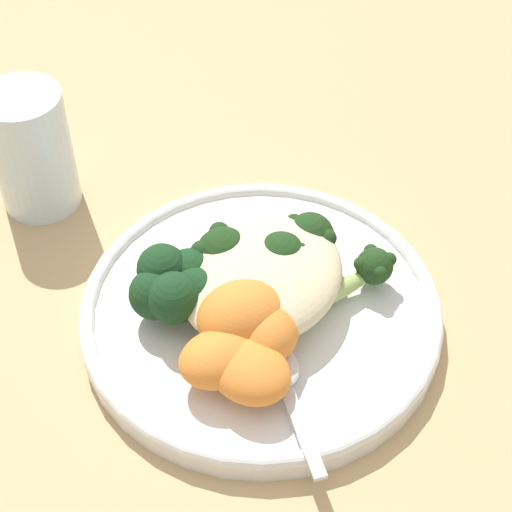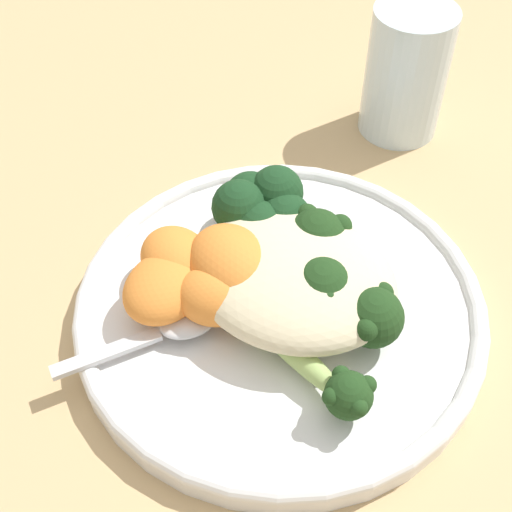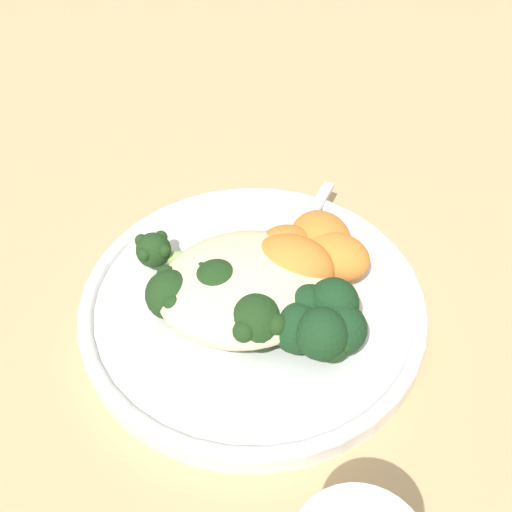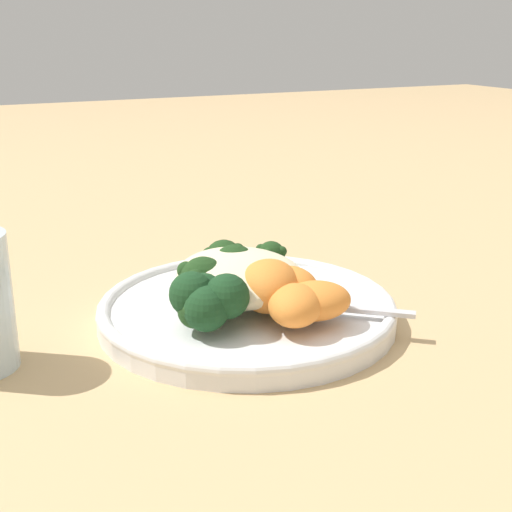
{
  "view_description": "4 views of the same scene",
  "coord_description": "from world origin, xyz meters",
  "px_view_note": "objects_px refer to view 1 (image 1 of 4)",
  "views": [
    {
      "loc": [
        -0.32,
        -0.21,
        0.5
      ],
      "look_at": [
        0.03,
        0.02,
        0.06
      ],
      "focal_mm": 60.0,
      "sensor_mm": 36.0,
      "label": 1
    },
    {
      "loc": [
        0.12,
        -0.25,
        0.38
      ],
      "look_at": [
        0.0,
        0.01,
        0.06
      ],
      "focal_mm": 50.0,
      "sensor_mm": 36.0,
      "label": 2
    },
    {
      "loc": [
        0.11,
        0.35,
        0.44
      ],
      "look_at": [
        0.01,
        -0.0,
        0.05
      ],
      "focal_mm": 50.0,
      "sensor_mm": 36.0,
      "label": 3
    },
    {
      "loc": [
        -0.52,
        0.26,
        0.26
      ],
      "look_at": [
        0.02,
        0.0,
        0.06
      ],
      "focal_mm": 50.0,
      "sensor_mm": 36.0,
      "label": 4
    }
  ],
  "objects_px": {
    "broccoli_stalk_1": "(305,250)",
    "sweet_potato_chunk_1": "(221,360)",
    "broccoli_stalk_2": "(280,264)",
    "sweet_potato_chunk_3": "(269,332)",
    "sweet_potato_chunk_0": "(243,314)",
    "broccoli_stalk_0": "(351,280)",
    "broccoli_stalk_3": "(227,259)",
    "broccoli_stalk_4": "(193,297)",
    "quinoa_mound": "(261,276)",
    "kale_tuft": "(175,286)",
    "plate": "(261,311)",
    "sweet_potato_chunk_2": "(249,370)",
    "water_glass": "(32,150)",
    "spoon": "(283,379)"
  },
  "relations": [
    {
      "from": "sweet_potato_chunk_0",
      "to": "spoon",
      "type": "distance_m",
      "value": 0.05
    },
    {
      "from": "spoon",
      "to": "broccoli_stalk_1",
      "type": "bearing_deg",
      "value": 153.76
    },
    {
      "from": "broccoli_stalk_2",
      "to": "sweet_potato_chunk_3",
      "type": "distance_m",
      "value": 0.06
    },
    {
      "from": "plate",
      "to": "sweet_potato_chunk_2",
      "type": "height_order",
      "value": "sweet_potato_chunk_2"
    },
    {
      "from": "water_glass",
      "to": "sweet_potato_chunk_2",
      "type": "bearing_deg",
      "value": -105.94
    },
    {
      "from": "sweet_potato_chunk_1",
      "to": "spoon",
      "type": "distance_m",
      "value": 0.04
    },
    {
      "from": "broccoli_stalk_3",
      "to": "water_glass",
      "type": "relative_size",
      "value": 0.86
    },
    {
      "from": "broccoli_stalk_3",
      "to": "sweet_potato_chunk_0",
      "type": "relative_size",
      "value": 1.42
    },
    {
      "from": "sweet_potato_chunk_3",
      "to": "plate",
      "type": "bearing_deg",
      "value": 40.99
    },
    {
      "from": "sweet_potato_chunk_0",
      "to": "sweet_potato_chunk_1",
      "type": "bearing_deg",
      "value": -168.42
    },
    {
      "from": "water_glass",
      "to": "quinoa_mound",
      "type": "bearing_deg",
      "value": -90.96
    },
    {
      "from": "broccoli_stalk_1",
      "to": "broccoli_stalk_2",
      "type": "bearing_deg",
      "value": 153.52
    },
    {
      "from": "water_glass",
      "to": "kale_tuft",
      "type": "bearing_deg",
      "value": -104.43
    },
    {
      "from": "plate",
      "to": "sweet_potato_chunk_2",
      "type": "distance_m",
      "value": 0.08
    },
    {
      "from": "broccoli_stalk_2",
      "to": "sweet_potato_chunk_2",
      "type": "xyz_separation_m",
      "value": [
        -0.09,
        -0.03,
        -0.01
      ]
    },
    {
      "from": "quinoa_mound",
      "to": "spoon",
      "type": "relative_size",
      "value": 1.41
    },
    {
      "from": "quinoa_mound",
      "to": "sweet_potato_chunk_1",
      "type": "relative_size",
      "value": 2.38
    },
    {
      "from": "sweet_potato_chunk_2",
      "to": "water_glass",
      "type": "xyz_separation_m",
      "value": [
        0.07,
        0.26,
        0.02
      ]
    },
    {
      "from": "sweet_potato_chunk_3",
      "to": "spoon",
      "type": "bearing_deg",
      "value": -129.25
    },
    {
      "from": "broccoli_stalk_2",
      "to": "sweet_potato_chunk_3",
      "type": "bearing_deg",
      "value": 175.76
    },
    {
      "from": "water_glass",
      "to": "spoon",
      "type": "bearing_deg",
      "value": -102.29
    },
    {
      "from": "broccoli_stalk_0",
      "to": "broccoli_stalk_3",
      "type": "bearing_deg",
      "value": 139.78
    },
    {
      "from": "broccoli_stalk_1",
      "to": "broccoli_stalk_2",
      "type": "distance_m",
      "value": 0.03
    },
    {
      "from": "plate",
      "to": "broccoli_stalk_4",
      "type": "relative_size",
      "value": 2.37
    },
    {
      "from": "broccoli_stalk_1",
      "to": "broccoli_stalk_2",
      "type": "xyz_separation_m",
      "value": [
        -0.03,
        0.01,
        0.0
      ]
    },
    {
      "from": "kale_tuft",
      "to": "spoon",
      "type": "relative_size",
      "value": 0.71
    },
    {
      "from": "sweet_potato_chunk_2",
      "to": "kale_tuft",
      "type": "distance_m",
      "value": 0.09
    },
    {
      "from": "water_glass",
      "to": "broccoli_stalk_0",
      "type": "bearing_deg",
      "value": -82.63
    },
    {
      "from": "broccoli_stalk_0",
      "to": "sweet_potato_chunk_3",
      "type": "xyz_separation_m",
      "value": [
        -0.08,
        0.02,
        0.01
      ]
    },
    {
      "from": "broccoli_stalk_0",
      "to": "kale_tuft",
      "type": "distance_m",
      "value": 0.13
    },
    {
      "from": "quinoa_mound",
      "to": "kale_tuft",
      "type": "relative_size",
      "value": 1.98
    },
    {
      "from": "broccoli_stalk_0",
      "to": "sweet_potato_chunk_0",
      "type": "distance_m",
      "value": 0.09
    },
    {
      "from": "broccoli_stalk_4",
      "to": "sweet_potato_chunk_3",
      "type": "distance_m",
      "value": 0.07
    },
    {
      "from": "sweet_potato_chunk_2",
      "to": "sweet_potato_chunk_3",
      "type": "bearing_deg",
      "value": 8.35
    },
    {
      "from": "sweet_potato_chunk_2",
      "to": "plate",
      "type": "bearing_deg",
      "value": 26.63
    },
    {
      "from": "sweet_potato_chunk_0",
      "to": "broccoli_stalk_0",
      "type": "bearing_deg",
      "value": -29.11
    },
    {
      "from": "sweet_potato_chunk_2",
      "to": "water_glass",
      "type": "height_order",
      "value": "water_glass"
    },
    {
      "from": "broccoli_stalk_1",
      "to": "sweet_potato_chunk_1",
      "type": "bearing_deg",
      "value": 169.3
    },
    {
      "from": "sweet_potato_chunk_2",
      "to": "water_glass",
      "type": "relative_size",
      "value": 0.57
    },
    {
      "from": "quinoa_mound",
      "to": "sweet_potato_chunk_3",
      "type": "height_order",
      "value": "quinoa_mound"
    },
    {
      "from": "sweet_potato_chunk_3",
      "to": "water_glass",
      "type": "xyz_separation_m",
      "value": [
        0.04,
        0.26,
        0.01
      ]
    },
    {
      "from": "broccoli_stalk_3",
      "to": "sweet_potato_chunk_3",
      "type": "height_order",
      "value": "broccoli_stalk_3"
    },
    {
      "from": "broccoli_stalk_2",
      "to": "spoon",
      "type": "distance_m",
      "value": 0.09
    },
    {
      "from": "sweet_potato_chunk_1",
      "to": "sweet_potato_chunk_2",
      "type": "distance_m",
      "value": 0.02
    },
    {
      "from": "broccoli_stalk_3",
      "to": "kale_tuft",
      "type": "bearing_deg",
      "value": 89.11
    },
    {
      "from": "broccoli_stalk_4",
      "to": "sweet_potato_chunk_0",
      "type": "height_order",
      "value": "sweet_potato_chunk_0"
    },
    {
      "from": "broccoli_stalk_0",
      "to": "broccoli_stalk_3",
      "type": "distance_m",
      "value": 0.09
    },
    {
      "from": "plate",
      "to": "broccoli_stalk_4",
      "type": "xyz_separation_m",
      "value": [
        -0.03,
        0.04,
        0.02
      ]
    },
    {
      "from": "broccoli_stalk_0",
      "to": "broccoli_stalk_4",
      "type": "xyz_separation_m",
      "value": [
        -0.08,
        0.09,
        0.0
      ]
    },
    {
      "from": "broccoli_stalk_0",
      "to": "broccoli_stalk_3",
      "type": "height_order",
      "value": "broccoli_stalk_3"
    }
  ]
}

